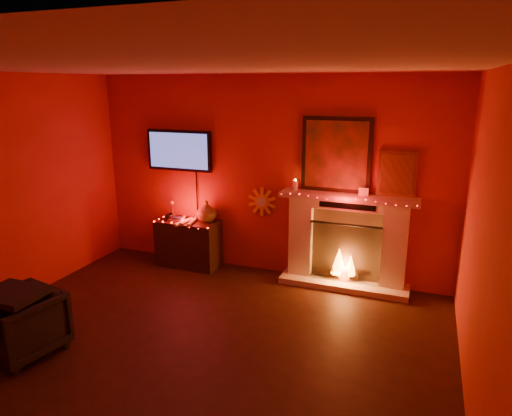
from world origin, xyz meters
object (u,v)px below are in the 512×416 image
Objects in this scene: sunburst_clock at (262,202)px; console_table at (190,240)px; tv at (179,151)px; armchair at (21,324)px; fireplace at (346,232)px.

sunburst_clock is 0.41× the size of console_table.
tv is 1.81× the size of armchair.
sunburst_clock is (1.25, 0.03, -0.65)m from tv.
armchair is at bearing -117.67° from sunburst_clock.
tv reaches higher than console_table.
fireplace is 2.25m from console_table.
tv is 1.29m from console_table.
fireplace is at bearing 3.20° from console_table.
sunburst_clock reaches higher than armchair.
armchair is (-2.66, -2.71, -0.41)m from fireplace.
sunburst_clock is at bearing 175.63° from fireplace.
sunburst_clock is at bearing 11.80° from console_table.
armchair is (-1.47, -2.81, -0.69)m from sunburst_clock.
fireplace is 3.19× the size of armchair.
fireplace reaches higher than armchair.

